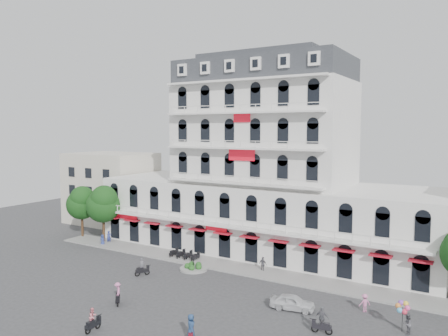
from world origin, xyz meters
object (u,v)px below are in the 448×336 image
rider_east (191,328)px  rider_northeast (322,320)px  rider_center (118,293)px  balloon_vendor (405,318)px  rider_west (142,268)px  parked_car (292,302)px  rider_southwest (93,320)px

rider_east → rider_northeast: bearing=-82.1°
rider_center → balloon_vendor: (23.56, 7.49, 0.19)m
rider_northeast → rider_center: size_ratio=1.05×
rider_west → rider_northeast: rider_northeast is taller
parked_car → rider_center: bearing=106.5°
parked_car → rider_center: size_ratio=1.92×
rider_southwest → balloon_vendor: (21.37, 12.45, 0.31)m
rider_east → rider_center: bearing=44.4°
rider_west → rider_southwest: 13.37m
rider_center → balloon_vendor: 24.73m
parked_car → balloon_vendor: (9.36, 0.33, 0.59)m
rider_east → rider_northeast: rider_east is taller
rider_west → rider_southwest: rider_west is taller
parked_car → rider_east: (-4.21, -9.66, 0.45)m
rider_east → balloon_vendor: 16.85m
rider_west → rider_southwest: size_ratio=1.01×
parked_car → rider_northeast: 4.90m
rider_east → rider_southwest: bearing=75.9°
rider_southwest → rider_center: rider_center is taller
rider_west → rider_center: bearing=-122.5°
rider_west → rider_center: 7.95m
rider_west → rider_northeast: bearing=-66.4°
rider_east → rider_northeast: size_ratio=1.03×
parked_car → rider_center: 15.91m
rider_southwest → balloon_vendor: balloon_vendor is taller
parked_car → rider_southwest: bearing=125.0°
parked_car → rider_center: rider_center is taller
balloon_vendor → parked_car: bearing=-178.0°
rider_east → rider_center: rider_east is taller
parked_car → rider_west: (-17.63, 0.02, 0.17)m
rider_east → balloon_vendor: size_ratio=0.92×
rider_west → rider_center: size_ratio=0.95×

